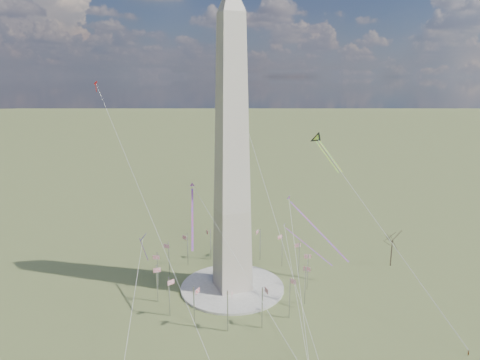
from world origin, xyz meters
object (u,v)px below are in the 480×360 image
object	(u,v)px
kite_delta_black	(318,140)
tree_near	(393,238)
washington_monument	(232,153)
person_east	(468,353)

from	to	relation	value
kite_delta_black	tree_near	bearing A→B (deg)	135.22
washington_monument	person_east	distance (m)	87.22
tree_near	washington_monument	bearing A→B (deg)	176.03
tree_near	person_east	xyz separation A→B (m)	(-17.88, -52.50, -10.64)
washington_monument	kite_delta_black	xyz separation A→B (m)	(40.25, 13.73, 0.19)
tree_near	person_east	distance (m)	56.47
tree_near	kite_delta_black	size ratio (longest dim) A/B	0.97
person_east	kite_delta_black	bearing A→B (deg)	-97.52
tree_near	person_east	world-z (taller)	tree_near
washington_monument	person_east	world-z (taller)	washington_monument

